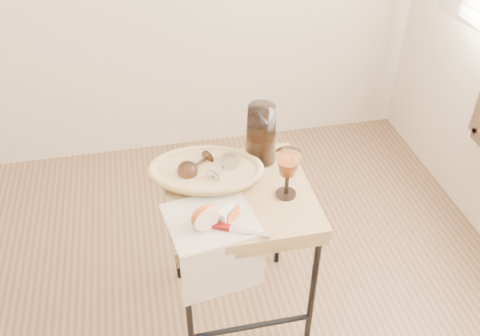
{
  "coord_description": "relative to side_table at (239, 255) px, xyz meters",
  "views": [
    {
      "loc": [
        0.24,
        -0.9,
        1.87
      ],
      "look_at": [
        0.53,
        0.49,
        0.78
      ],
      "focal_mm": 39.52,
      "sensor_mm": 36.0,
      "label": 1
    }
  ],
  "objects": [
    {
      "name": "apple_half",
      "position": [
        -0.15,
        -0.16,
        0.38
      ],
      "size": [
        0.1,
        0.07,
        0.08
      ],
      "primitive_type": "ellipsoid",
      "rotation": [
        0.0,
        0.0,
        0.28
      ],
      "color": "red",
      "rests_on": "tea_towel"
    },
    {
      "name": "side_table",
      "position": [
        0.0,
        0.0,
        0.0
      ],
      "size": [
        0.52,
        0.52,
        0.66
      ],
      "primitive_type": null,
      "rotation": [
        0.0,
        0.0,
        0.0
      ],
      "color": "brown",
      "rests_on": "floor"
    },
    {
      "name": "goblet_lying_a",
      "position": [
        -0.13,
        0.12,
        0.38
      ],
      "size": [
        0.14,
        0.14,
        0.08
      ],
      "primitive_type": null,
      "rotation": [
        0.0,
        0.0,
        3.81
      ],
      "color": "#4B2E22",
      "rests_on": "bread_basket"
    },
    {
      "name": "bread_basket",
      "position": [
        -0.1,
        0.1,
        0.35
      ],
      "size": [
        0.42,
        0.33,
        0.05
      ],
      "primitive_type": null,
      "rotation": [
        0.0,
        0.0,
        -0.22
      ],
      "color": "#A28150",
      "rests_on": "side_table"
    },
    {
      "name": "goblet_lying_b",
      "position": [
        -0.04,
        0.08,
        0.38
      ],
      "size": [
        0.14,
        0.14,
        0.07
      ],
      "primitive_type": null,
      "rotation": [
        0.0,
        0.0,
        0.78
      ],
      "color": "white",
      "rests_on": "bread_basket"
    },
    {
      "name": "tea_towel",
      "position": [
        -0.12,
        -0.13,
        0.33
      ],
      "size": [
        0.32,
        0.3,
        0.01
      ],
      "primitive_type": "cube",
      "rotation": [
        0.0,
        0.0,
        0.15
      ],
      "color": "beige",
      "rests_on": "side_table"
    },
    {
      "name": "wine_goblet",
      "position": [
        0.16,
        -0.05,
        0.42
      ],
      "size": [
        0.09,
        0.09,
        0.18
      ],
      "primitive_type": null,
      "rotation": [
        0.0,
        0.0,
        0.0
      ],
      "color": "white",
      "rests_on": "side_table"
    },
    {
      "name": "apple_wedge",
      "position": [
        -0.07,
        -0.14,
        0.36
      ],
      "size": [
        0.07,
        0.07,
        0.04
      ],
      "primitive_type": "cube",
      "rotation": [
        0.0,
        0.0,
        0.75
      ],
      "color": "#FFEBC2",
      "rests_on": "tea_towel"
    },
    {
      "name": "pitcher",
      "position": [
        0.12,
        0.17,
        0.45
      ],
      "size": [
        0.22,
        0.28,
        0.27
      ],
      "primitive_type": null,
      "rotation": [
        0.0,
        0.0,
        0.29
      ],
      "color": "black",
      "rests_on": "side_table"
    },
    {
      "name": "table_knife",
      "position": [
        -0.05,
        -0.2,
        0.34
      ],
      "size": [
        0.21,
        0.11,
        0.02
      ],
      "primitive_type": null,
      "rotation": [
        0.0,
        0.0,
        -0.44
      ],
      "color": "silver",
      "rests_on": "tea_towel"
    }
  ]
}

